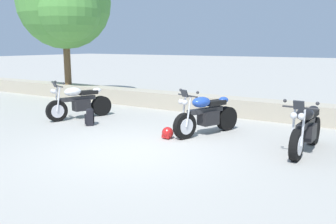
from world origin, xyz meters
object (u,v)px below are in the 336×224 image
(motorcycle_white_near_left, at_px, (79,103))
(rider_helmet, at_px, (167,133))
(motorcycle_blue_centre, at_px, (206,115))
(leafy_tree_far_left, at_px, (65,4))
(rider_backpack, at_px, (89,116))
(motorcycle_black_far_right, at_px, (306,129))

(motorcycle_white_near_left, relative_size, rider_helmet, 7.12)
(motorcycle_white_near_left, height_order, motorcycle_blue_centre, same)
(motorcycle_blue_centre, bearing_deg, leafy_tree_far_left, 161.28)
(rider_backpack, bearing_deg, leafy_tree_far_left, 142.71)
(motorcycle_black_far_right, bearing_deg, motorcycle_white_near_left, -179.90)
(motorcycle_white_near_left, xyz_separation_m, leafy_tree_far_left, (-3.48, 2.84, 3.33))
(rider_backpack, bearing_deg, motorcycle_blue_centre, 13.52)
(motorcycle_white_near_left, height_order, leafy_tree_far_left, leafy_tree_far_left)
(motorcycle_blue_centre, height_order, leafy_tree_far_left, leafy_tree_far_left)
(rider_backpack, bearing_deg, motorcycle_black_far_right, 5.27)
(motorcycle_blue_centre, relative_size, rider_backpack, 4.24)
(motorcycle_white_near_left, xyz_separation_m, rider_backpack, (0.91, -0.51, -0.24))
(motorcycle_blue_centre, height_order, rider_backpack, motorcycle_blue_centre)
(rider_backpack, distance_m, leafy_tree_far_left, 6.57)
(motorcycle_blue_centre, height_order, rider_helmet, motorcycle_blue_centre)
(leafy_tree_far_left, bearing_deg, rider_helmet, -26.10)
(motorcycle_white_near_left, relative_size, motorcycle_black_far_right, 0.97)
(rider_helmet, distance_m, leafy_tree_far_left, 8.62)
(motorcycle_black_far_right, height_order, leafy_tree_far_left, leafy_tree_far_left)
(motorcycle_black_far_right, bearing_deg, leafy_tree_far_left, 164.21)
(motorcycle_blue_centre, distance_m, rider_backpack, 3.30)
(motorcycle_blue_centre, xyz_separation_m, rider_helmet, (-0.59, -0.86, -0.35))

